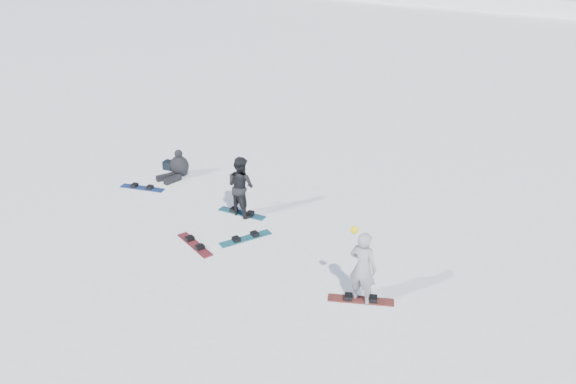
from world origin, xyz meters
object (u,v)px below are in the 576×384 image
at_px(snowboard_loose_b, 195,245).
at_px(snowboard_loose_a, 246,239).
at_px(snowboarder_man, 241,186).
at_px(gear_bag, 170,165).
at_px(seated_rider, 178,167).
at_px(snowboarder_woman, 363,267).
at_px(snowboard_loose_c, 142,188).

distance_m(snowboard_loose_b, snowboard_loose_a, 1.37).
bearing_deg(snowboarder_man, gear_bag, -9.57).
bearing_deg(gear_bag, seated_rider, -20.46).
relative_size(snowboard_loose_b, snowboard_loose_a, 1.00).
distance_m(gear_bag, snowboard_loose_b, 5.41).
distance_m(gear_bag, snowboard_loose_a, 5.67).
relative_size(snowboarder_woman, seated_rider, 1.61).
height_order(snowboarder_woman, seated_rider, snowboarder_woman).
distance_m(seated_rider, gear_bag, 0.78).
height_order(snowboarder_man, snowboard_loose_a, snowboarder_man).
height_order(seated_rider, snowboard_loose_a, seated_rider).
distance_m(snowboarder_woman, snowboarder_man, 5.22).
xyz_separation_m(snowboarder_man, snowboard_loose_c, (-3.76, -0.58, -0.89)).
bearing_deg(snowboard_loose_b, gear_bag, 160.43).
bearing_deg(snowboarder_man, snowboard_loose_b, 99.27).
bearing_deg(snowboarder_woman, snowboard_loose_b, 3.50).
distance_m(snowboarder_man, snowboard_loose_b, 2.31).
bearing_deg(snowboarder_woman, gear_bag, -18.81).
height_order(snowboard_loose_c, snowboard_loose_a, same).
bearing_deg(snowboarder_woman, snowboard_loose_a, -10.61).
bearing_deg(gear_bag, snowboarder_man, -14.19).
height_order(snowboarder_woman, snowboard_loose_a, snowboarder_woman).
distance_m(snowboarder_woman, gear_bag, 9.57).
bearing_deg(snowboard_loose_a, snowboarder_man, 67.43).
bearing_deg(snowboarder_man, snowboarder_woman, 166.54).
xyz_separation_m(gear_bag, snowboard_loose_b, (4.38, -3.18, -0.14)).
relative_size(snowboarder_woman, snowboarder_man, 1.06).
distance_m(gear_bag, snowboard_loose_c, 1.71).
relative_size(snowboard_loose_c, snowboard_loose_a, 1.00).
xyz_separation_m(snowboarder_man, gear_bag, (-4.20, 1.06, -0.76)).
xyz_separation_m(snowboard_loose_b, snowboard_loose_a, (0.88, 1.06, 0.00)).
relative_size(seated_rider, snowboard_loose_b, 0.79).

